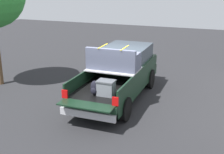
{
  "coord_description": "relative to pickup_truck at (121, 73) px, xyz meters",
  "views": [
    {
      "loc": [
        -10.54,
        -3.79,
        4.57
      ],
      "look_at": [
        -0.6,
        0.0,
        1.1
      ],
      "focal_mm": 47.84,
      "sensor_mm": 36.0,
      "label": 1
    }
  ],
  "objects": [
    {
      "name": "ground_plane",
      "position": [
        -0.39,
        0.0,
        -0.98
      ],
      "size": [
        40.0,
        40.0,
        0.0
      ],
      "primitive_type": "plane",
      "color": "#262628"
    },
    {
      "name": "pickup_truck",
      "position": [
        0.0,
        0.0,
        0.0
      ],
      "size": [
        6.05,
        2.06,
        2.23
      ],
      "color": "black",
      "rests_on": "ground_plane"
    }
  ]
}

